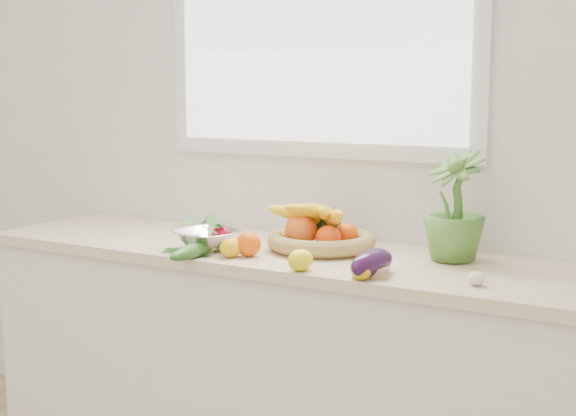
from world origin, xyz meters
The scene contains 20 objects.
back_wall centered at (0.00, 2.25, 1.35)m, with size 4.50×0.02×2.70m, color white.
counter_cabinet centered at (0.00, 1.95, 0.43)m, with size 2.20×0.58×0.86m, color silver.
countertop centered at (0.00, 1.95, 0.88)m, with size 2.24×0.62×0.04m, color beige.
window_frame centered at (0.00, 2.23, 1.75)m, with size 1.30×0.03×1.10m, color white.
window_pane centered at (0.00, 2.21, 1.75)m, with size 1.18×0.01×0.98m, color white.
orange_loose centered at (-0.02, 1.78, 0.94)m, with size 0.08×0.08×0.08m, color #E55207.
lemon_a centered at (-0.06, 1.74, 0.93)m, with size 0.07×0.08×0.07m, color #E3A60C.
lemon_b centered at (0.24, 1.68, 0.93)m, with size 0.07×0.09×0.07m, color yellow.
lemon_c centered at (0.45, 1.67, 0.93)m, with size 0.06×0.08×0.06m, color gold.
apple centered at (-0.20, 1.89, 0.94)m, with size 0.08×0.08×0.08m, color #AF0E20.
ginger centered at (0.46, 1.70, 0.92)m, with size 0.10×0.04×0.03m, color tan.
garlic_a centered at (0.12, 1.95, 0.92)m, with size 0.05×0.05×0.04m, color silver.
garlic_b centered at (0.61, 2.01, 0.92)m, with size 0.05×0.05×0.04m, color white.
garlic_c centered at (0.76, 1.77, 0.92)m, with size 0.05×0.05×0.04m, color white.
eggplant centered at (0.46, 1.72, 0.94)m, with size 0.08×0.21×0.08m, color #2B0E34.
cucumber centered at (-0.16, 1.67, 0.92)m, with size 0.05×0.27×0.05m, color #235418.
radish centered at (-0.18, 1.67, 0.92)m, with size 0.03×0.03×0.03m, color #CD1951.
potted_herb centered at (0.60, 2.06, 1.08)m, with size 0.20×0.20×0.36m, color #4C802E.
fruit_basket centered at (0.14, 2.00, 0.95)m, with size 0.38×0.38×0.19m.
colander_with_spinach centered at (-0.20, 1.80, 0.96)m, with size 0.26×0.26×0.12m.
Camera 1 is at (1.41, -0.43, 1.46)m, focal length 50.00 mm.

